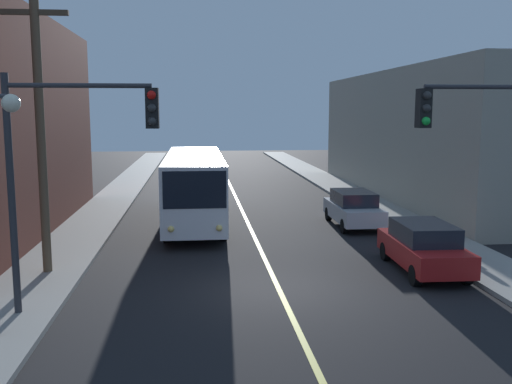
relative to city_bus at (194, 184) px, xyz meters
name	(u,v)px	position (x,y,z in m)	size (l,w,h in m)	color
ground_plane	(279,289)	(2.48, -10.79, -1.82)	(120.00, 120.00, 0.00)	black
sidewalk_left	(90,225)	(-4.77, -0.79, -1.74)	(2.50, 90.00, 0.15)	gray
sidewalk_right	(398,219)	(9.73, -0.79, -1.74)	(2.50, 90.00, 0.15)	gray
lane_stripe_center	(240,206)	(2.48, 4.21, -1.81)	(0.16, 60.00, 0.01)	#D8CC4C
building_right_warehouse	(472,135)	(16.97, 6.74, 1.97)	(12.00, 25.43, 7.57)	gray
city_bus	(194,184)	(0.00, 0.00, 0.00)	(2.62, 12.17, 3.20)	silver
parked_car_red	(424,246)	(7.46, -9.39, -0.98)	(1.92, 4.45, 1.62)	maroon
parked_car_silver	(353,208)	(7.21, -1.85, -0.98)	(1.83, 4.40, 1.62)	#B7B7BC
utility_pole_near	(39,105)	(-4.68, -8.61, 3.59)	(2.40, 0.28, 9.53)	brown
traffic_signal_left_corner	(73,149)	(-2.93, -12.44, 2.49)	(3.75, 0.48, 6.00)	#2D2D33
traffic_signal_right_corner	(494,147)	(7.89, -12.71, 2.49)	(3.75, 0.48, 6.00)	#2D2D33
fire_hydrant	(450,239)	(9.33, -7.33, -1.23)	(0.44, 0.26, 0.84)	red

